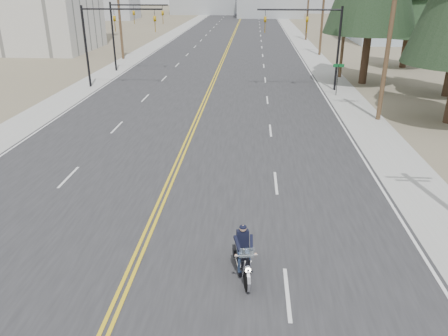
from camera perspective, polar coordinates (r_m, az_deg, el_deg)
road at (r=77.33m, az=0.99°, el=16.45°), size 20.00×200.00×0.01m
sidewalk_left at (r=78.73m, az=-7.75°, el=16.37°), size 3.00×200.00×0.01m
sidewalk_right at (r=77.62m, az=9.86°, el=16.16°), size 3.00×200.00×0.01m
traffic_mast_left at (r=40.97m, az=-15.06°, el=16.95°), size 7.10×0.26×7.00m
traffic_mast_right at (r=39.27m, az=11.88°, el=17.00°), size 7.10×0.26×7.00m
traffic_mast_far at (r=48.70m, az=-12.45°, el=17.93°), size 6.10×0.26×7.00m
street_sign at (r=38.03m, az=14.66°, el=11.79°), size 0.90×0.06×2.62m
utility_pole_b at (r=31.11m, az=20.93°, el=16.56°), size 2.20×0.30×11.50m
utility_pole_c at (r=45.68m, az=15.59°, el=18.44°), size 2.20×0.30×11.00m
utility_pole_d at (r=60.44m, az=12.84°, el=19.82°), size 2.20×0.30×11.50m
utility_pole_e at (r=77.30m, az=10.94°, el=20.33°), size 2.20×0.30×11.00m
utility_pole_left at (r=57.21m, az=-13.52°, el=19.11°), size 2.20×0.30×10.50m
motorcyclist at (r=14.03m, az=2.61°, el=-10.99°), size 1.26×2.25×1.66m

